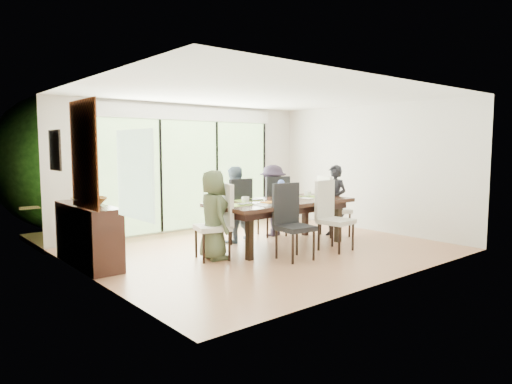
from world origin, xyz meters
TOP-DOWN VIEW (x-y plane):
  - floor at (0.00, 0.00)m, footprint 6.00×5.00m
  - ceiling at (0.00, 0.00)m, footprint 6.00×5.00m
  - wall_back at (0.00, 2.51)m, footprint 6.00×0.02m
  - wall_front at (0.00, -2.51)m, footprint 6.00×0.02m
  - wall_left at (-3.01, 0.00)m, footprint 0.02×5.00m
  - wall_right at (3.01, 0.00)m, footprint 0.02×5.00m
  - glass_doors at (0.00, 2.47)m, footprint 4.20×0.02m
  - blinds_header at (0.00, 2.46)m, footprint 4.40×0.06m
  - mullion_a at (-2.10, 2.46)m, footprint 0.05×0.04m
  - mullion_b at (-0.70, 2.46)m, footprint 0.05×0.04m
  - mullion_c at (0.70, 2.46)m, footprint 0.05×0.04m
  - mullion_d at (2.10, 2.46)m, footprint 0.05×0.04m
  - side_window at (-2.97, -1.20)m, footprint 0.02×0.90m
  - deck at (0.00, 3.40)m, footprint 6.00×1.80m
  - rail_top at (0.00, 4.20)m, footprint 6.00×0.08m
  - foliage_left at (-1.80, 5.20)m, footprint 3.20×3.20m
  - foliage_mid at (0.40, 5.80)m, footprint 4.00×4.00m
  - foliage_right at (2.20, 5.00)m, footprint 2.80×2.80m
  - foliage_far at (-0.60, 6.50)m, footprint 3.60×3.60m
  - table_top at (0.40, 0.03)m, footprint 2.68×1.23m
  - table_apron at (0.40, 0.03)m, footprint 2.45×1.00m
  - table_leg_fl at (-0.68, -0.40)m, footprint 0.10×0.10m
  - table_leg_fr at (1.48, -0.40)m, footprint 0.10×0.10m
  - table_leg_bl at (-0.68, 0.46)m, footprint 0.10×0.10m
  - table_leg_br at (1.48, 0.46)m, footprint 0.10×0.10m
  - chair_left_end at (-1.10, 0.03)m, footprint 0.64×0.64m
  - chair_right_end at (1.90, 0.03)m, footprint 0.66×0.66m
  - chair_far_left at (-0.05, 0.88)m, footprint 0.53×0.53m
  - chair_far_right at (0.95, 0.88)m, footprint 0.63×0.63m
  - chair_near_left at (-0.10, -0.84)m, footprint 0.56×0.56m
  - chair_near_right at (0.90, -0.84)m, footprint 0.57×0.57m
  - person_left_end at (-1.08, 0.03)m, footprint 0.54×0.74m
  - person_right_end at (1.88, 0.03)m, footprint 0.45×0.69m
  - person_far_left at (-0.05, 0.86)m, footprint 0.68×0.43m
  - person_far_right at (0.95, 0.86)m, footprint 0.74×0.54m
  - placemat_left at (-0.55, 0.03)m, footprint 0.49×0.36m
  - placemat_right at (1.35, 0.03)m, footprint 0.49×0.36m
  - placemat_far_l at (-0.05, 0.43)m, footprint 0.49×0.36m
  - placemat_far_r at (0.95, 0.43)m, footprint 0.49×0.36m
  - placemat_paper at (-0.15, -0.27)m, footprint 0.49×0.36m
  - tablet_far_l at (0.05, 0.38)m, footprint 0.29×0.20m
  - tablet_far_r at (0.90, 0.38)m, footprint 0.27×0.19m
  - papers at (1.10, -0.02)m, footprint 0.33×0.25m
  - platter_base at (-0.15, -0.27)m, footprint 0.29×0.29m
  - platter_snacks at (-0.15, -0.27)m, footprint 0.22×0.22m
  - vase at (0.45, 0.08)m, footprint 0.09×0.09m
  - hyacinth_stems at (0.45, 0.08)m, footprint 0.04×0.04m
  - hyacinth_blooms at (0.45, 0.08)m, footprint 0.12×0.12m
  - laptop at (-0.45, -0.07)m, footprint 0.40×0.30m
  - cup_a at (-0.30, 0.18)m, footprint 0.19×0.19m
  - cup_b at (0.55, -0.07)m, footprint 0.15×0.15m
  - cup_c at (1.20, 0.13)m, footprint 0.19×0.19m
  - book at (0.65, 0.08)m, footprint 0.29×0.31m
  - sideboard at (-2.76, 0.95)m, footprint 0.47×1.66m
  - bowl at (-2.76, 0.85)m, footprint 0.49×0.49m
  - candlestick_base at (-2.76, 1.30)m, footprint 0.10×0.10m
  - candlestick_shaft at (-2.76, 1.30)m, footprint 0.02×0.02m
  - candlestick_pan at (-2.76, 1.30)m, footprint 0.10×0.10m
  - candle at (-2.76, 1.30)m, footprint 0.04×0.04m
  - tapestry at (-2.97, 0.40)m, footprint 0.02×1.00m
  - art_frame at (-2.97, 1.70)m, footprint 0.03×0.55m
  - art_canvas at (-2.95, 1.70)m, footprint 0.01×0.45m

SIDE VIEW (x-z plane):
  - deck at x=0.00m, z-range -0.10..0.00m
  - floor at x=0.00m, z-range -0.01..0.00m
  - table_leg_fl at x=-0.68m, z-range 0.00..0.77m
  - table_leg_fr at x=1.48m, z-range 0.00..0.77m
  - table_leg_bl at x=-0.68m, z-range 0.00..0.77m
  - table_leg_br at x=1.48m, z-range 0.00..0.77m
  - sideboard at x=-2.76m, z-range 0.00..0.93m
  - rail_top at x=0.00m, z-range 0.52..0.58m
  - chair_left_end at x=-1.10m, z-range 0.00..1.23m
  - chair_right_end at x=1.90m, z-range 0.00..1.23m
  - chair_far_left at x=-0.05m, z-range 0.00..1.23m
  - chair_far_right at x=0.95m, z-range 0.00..1.23m
  - chair_near_left at x=-0.10m, z-range 0.00..1.23m
  - chair_near_right at x=0.90m, z-range 0.00..1.23m
  - table_apron at x=0.40m, z-range 0.65..0.76m
  - person_left_end at x=-1.08m, z-range 0.00..1.44m
  - person_right_end at x=1.88m, z-range 0.00..1.44m
  - person_far_left at x=-0.05m, z-range 0.00..1.44m
  - person_far_right at x=0.95m, z-range 0.00..1.44m
  - table_top at x=0.40m, z-range 0.77..0.84m
  - papers at x=1.10m, z-range 0.84..0.84m
  - placemat_left at x=-0.55m, z-range 0.84..0.84m
  - placemat_right at x=1.35m, z-range 0.84..0.84m
  - placemat_far_l at x=-0.05m, z-range 0.84..0.84m
  - placemat_far_r at x=0.95m, z-range 0.84..0.84m
  - placemat_paper at x=-0.15m, z-range 0.84..0.84m
  - book at x=0.65m, z-range 0.84..0.86m
  - tablet_far_r at x=0.90m, z-range 0.84..0.85m
  - tablet_far_l at x=0.05m, z-range 0.84..0.86m
  - laptop at x=-0.45m, z-range 0.84..0.87m
  - platter_base at x=-0.15m, z-range 0.84..0.87m
  - platter_snacks at x=-0.15m, z-range 0.87..0.88m
  - cup_b at x=0.55m, z-range 0.84..0.94m
  - cup_a at x=-0.30m, z-range 0.84..0.94m
  - cup_c at x=1.20m, z-range 0.84..0.94m
  - vase at x=0.45m, z-range 0.84..0.97m
  - candlestick_base at x=-2.76m, z-range 0.93..0.97m
  - bowl at x=-2.76m, z-range 0.93..1.05m
  - hyacinth_stems at x=0.45m, z-range 0.95..1.13m
  - hyacinth_blooms at x=0.45m, z-range 1.09..1.21m
  - glass_doors at x=0.00m, z-range 0.05..2.35m
  - mullion_a at x=-2.10m, z-range 0.05..2.35m
  - mullion_b at x=-0.70m, z-range 0.05..2.35m
  - mullion_c at x=0.70m, z-range 0.05..2.35m
  - mullion_d at x=2.10m, z-range 0.05..2.35m
  - foliage_right at x=2.20m, z-range -0.14..2.66m
  - wall_back at x=0.00m, z-range 0.00..2.70m
  - wall_front at x=0.00m, z-range 0.00..2.70m
  - wall_left at x=-3.01m, z-range 0.00..2.70m
  - wall_right at x=3.01m, z-range 0.00..2.70m
  - foliage_left at x=-1.80m, z-range -0.16..3.04m
  - side_window at x=-2.97m, z-range 1.00..2.00m
  - candlestick_shaft at x=-2.76m, z-range 0.96..2.25m
  - foliage_far at x=-0.60m, z-range -0.18..3.42m
  - tapestry at x=-2.97m, z-range 0.95..2.45m
  - art_frame at x=-2.97m, z-range 1.42..2.08m
  - art_canvas at x=-2.95m, z-range 1.48..2.02m
  - foliage_mid at x=0.40m, z-range -0.20..3.80m
  - candlestick_pan at x=-2.76m, z-range 2.23..2.26m
  - candle at x=-2.76m, z-range 2.26..2.36m
  - blinds_header at x=0.00m, z-range 2.36..2.64m
  - ceiling at x=0.00m, z-range 2.70..2.71m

